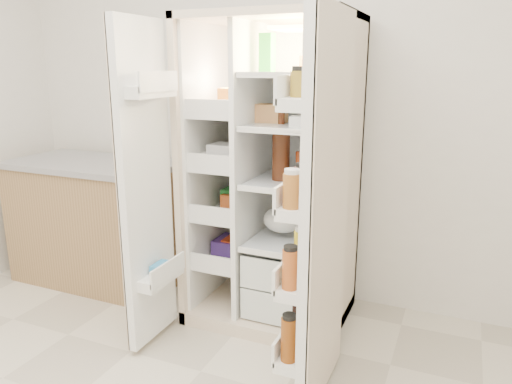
% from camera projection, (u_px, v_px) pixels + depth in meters
% --- Properties ---
extents(wall_back, '(4.00, 0.02, 2.70)m').
position_uv_depth(wall_back, '(280.00, 94.00, 3.14)').
color(wall_back, white).
rests_on(wall_back, floor).
extents(refrigerator, '(0.92, 0.70, 1.80)m').
position_uv_depth(refrigerator, '(277.00, 198.00, 2.94)').
color(refrigerator, beige).
rests_on(refrigerator, floor).
extents(freezer_door, '(0.15, 0.40, 1.72)m').
position_uv_depth(freezer_door, '(146.00, 189.00, 2.56)').
color(freezer_door, white).
rests_on(freezer_door, floor).
extents(fridge_door, '(0.17, 0.58, 1.72)m').
position_uv_depth(fridge_door, '(321.00, 220.00, 2.11)').
color(fridge_door, white).
rests_on(fridge_door, floor).
extents(kitchen_counter, '(1.21, 0.64, 0.88)m').
position_uv_depth(kitchen_counter, '(98.00, 221.00, 3.49)').
color(kitchen_counter, '#97774B').
rests_on(kitchen_counter, floor).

